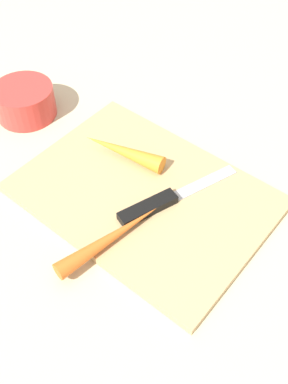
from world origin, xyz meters
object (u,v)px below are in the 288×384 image
object	(u,v)px
knife	(156,204)
carrot_long	(111,238)
carrot_short	(123,151)
small_bowl	(25,101)
cutting_board	(144,195)

from	to	relation	value
knife	carrot_long	size ratio (longest dim) A/B	1.18
carrot_short	small_bowl	bearing A→B (deg)	-7.05
knife	carrot_short	xyz separation A→B (m)	(-0.10, 0.05, 0.01)
small_bowl	carrot_short	bearing A→B (deg)	4.45
cutting_board	carrot_short	distance (m)	0.08
knife	small_bowl	size ratio (longest dim) A/B	1.88
knife	small_bowl	world-z (taller)	small_bowl
carrot_long	carrot_short	bearing A→B (deg)	46.84
carrot_long	small_bowl	size ratio (longest dim) A/B	1.60
cutting_board	carrot_long	xyz separation A→B (m)	(0.02, -0.10, 0.02)
carrot_short	small_bowl	xyz separation A→B (m)	(-0.21, -0.02, 0.00)
carrot_long	carrot_short	xyz separation A→B (m)	(-0.10, 0.13, 0.00)
carrot_long	carrot_short	size ratio (longest dim) A/B	1.21
carrot_short	small_bowl	distance (m)	0.21
cutting_board	carrot_short	xyz separation A→B (m)	(-0.07, 0.03, 0.02)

